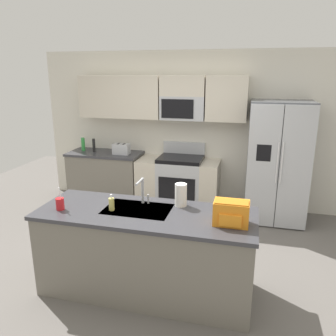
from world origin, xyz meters
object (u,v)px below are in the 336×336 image
Objects in this scene: refrigerator at (277,163)px; drink_cup_red at (60,204)px; toaster at (121,149)px; paper_towel_roll at (181,195)px; sink_faucet at (142,189)px; backpack at (231,212)px; range_oven at (178,183)px; bottle_green at (83,144)px; pepper_mill at (94,145)px; soap_dispenser at (111,204)px.

refrigerator is 3.28m from drink_cup_red.
paper_towel_roll reaches higher than toaster.
backpack is at bearing -16.02° from sink_faucet.
backpack is at bearing -103.13° from refrigerator.
bottle_green is (-1.75, 0.03, 0.57)m from range_oven.
range_oven is 5.87× the size of pepper_mill.
backpack is (-0.54, -2.31, 0.09)m from refrigerator.
paper_towel_roll is at bearing 19.20° from drink_cup_red.
backpack is at bearing -40.97° from bottle_green.
paper_towel_roll reaches higher than range_oven.
bottle_green is at bearing 130.55° from sink_faucet.
bottle_green reaches higher than backpack.
toaster is 0.88× the size of backpack.
backpack is (1.19, -0.03, 0.05)m from soap_dispenser.
toaster is 1.15× the size of drink_cup_red.
range_oven is 2.61m from drink_cup_red.
bottle_green is 3.05m from paper_towel_roll.
range_oven is at bearing 85.82° from soap_dispenser.
bottle_green is 2.71m from drink_cup_red.
range_oven is at bearing 177.36° from refrigerator.
drink_cup_red is 1.24m from paper_towel_roll.
backpack reaches higher than soap_dispenser.
refrigerator is at bearing -1.29° from pepper_mill.
refrigerator is 3.31m from bottle_green.
toaster is at bearing 109.62° from soap_dispenser.
soap_dispenser is at bearing -136.25° from sink_faucet.
pepper_mill is 0.95× the size of drink_cup_red.
drink_cup_red is at bearing -133.25° from refrigerator.
paper_towel_roll reaches higher than pepper_mill.
toaster is at bearing 117.46° from sink_faucet.
range_oven is 4.82× the size of sink_faucet.
drink_cup_red reaches higher than toaster.
range_oven is 5.67× the size of paper_towel_roll.
soap_dispenser is (-1.73, -2.27, 0.04)m from refrigerator.
soap_dispenser is at bearing -94.18° from range_oven.
range_oven is 2.65m from backpack.
pepper_mill is 2.60m from drink_cup_red.
pepper_mill is 2.71m from soap_dispenser.
bottle_green is 2.85m from soap_dispenser.
refrigerator is at bearing -0.44° from toaster.
pepper_mill is 3.48m from backpack.
bottle_green is 0.82× the size of sink_faucet.
paper_towel_roll is (2.01, -2.05, 0.00)m from pepper_mill.
range_oven is 1.13m from toaster.
pepper_mill is at bearing 127.30° from sink_faucet.
bottle_green is 1.37× the size of soap_dispenser.
bottle_green is at bearing 178.28° from refrigerator.
soap_dispenser is (1.35, -2.34, -0.05)m from pepper_mill.
drink_cup_red reaches higher than backpack.
pepper_mill is 0.97× the size of paper_towel_roll.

